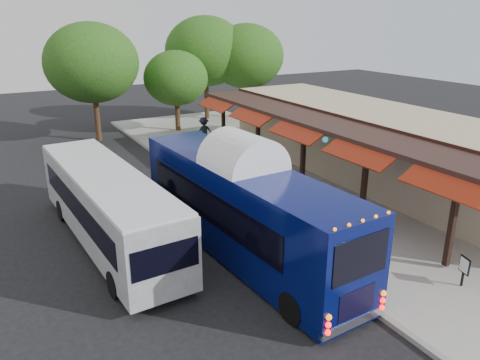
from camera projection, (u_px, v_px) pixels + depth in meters
ground at (282, 248)px, 17.08m from camera, size 90.00×90.00×0.00m
sidewalk at (322, 189)px, 22.65m from camera, size 10.00×40.00×0.15m
curb at (232, 209)px, 20.38m from camera, size 0.20×40.00×0.16m
station_shelter at (377, 145)px, 23.62m from camera, size 8.15×20.00×3.60m
coach_bus at (243, 204)px, 16.10m from camera, size 2.96×11.02×3.49m
city_bus at (107, 205)px, 16.98m from camera, size 2.86×10.42×2.77m
ped_a at (233, 179)px, 21.07m from camera, size 0.77×0.61×1.85m
ped_b at (227, 162)px, 23.96m from camera, size 0.87×0.75×1.56m
ped_c at (261, 169)px, 22.96m from camera, size 0.97×0.61×1.53m
ped_d at (204, 131)px, 29.83m from camera, size 1.19×0.71×1.82m
sign_board at (464, 267)px, 14.18m from camera, size 0.17×0.44×0.98m
tree_left at (176, 78)px, 32.95m from camera, size 4.54×4.54×5.81m
tree_mid at (205, 51)px, 36.38m from camera, size 6.34×6.34×8.11m
tree_right at (246, 56)px, 36.71m from camera, size 5.89×5.89×7.54m
tree_far at (92, 63)px, 30.15m from camera, size 6.04×6.04×7.73m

